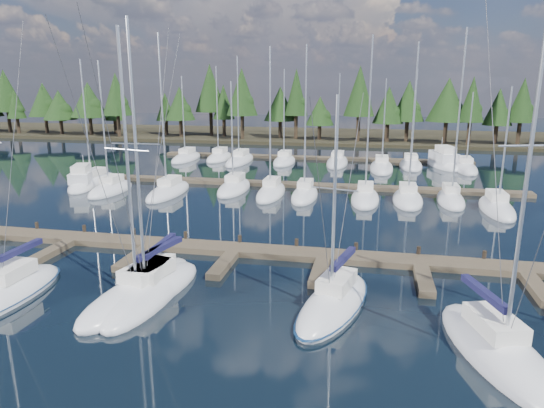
% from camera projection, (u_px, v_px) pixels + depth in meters
% --- Properties ---
extents(ground, '(260.00, 260.00, 0.00)m').
position_uv_depth(ground, '(272.00, 208.00, 44.31)').
color(ground, black).
rests_on(ground, ground).
extents(far_shore, '(220.00, 30.00, 0.60)m').
position_uv_depth(far_shore, '(330.00, 136.00, 101.22)').
color(far_shore, black).
rests_on(far_shore, ground).
extents(main_dock, '(44.00, 6.13, 0.90)m').
position_uv_depth(main_dock, '(233.00, 253.00, 32.25)').
color(main_dock, brown).
rests_on(main_dock, ground).
extents(back_docks, '(50.00, 21.80, 0.40)m').
position_uv_depth(back_docks, '(302.00, 170.00, 62.86)').
color(back_docks, brown).
rests_on(back_docks, ground).
extents(front_sailboat_1, '(2.87, 8.15, 15.23)m').
position_uv_depth(front_sailboat_1, '(8.00, 292.00, 25.94)').
color(front_sailboat_1, silver).
rests_on(front_sailboat_1, ground).
extents(front_sailboat_2, '(5.05, 9.68, 14.58)m').
position_uv_depth(front_sailboat_2, '(143.00, 292.00, 25.99)').
color(front_sailboat_2, silver).
rests_on(front_sailboat_2, ground).
extents(front_sailboat_3, '(2.99, 9.50, 15.01)m').
position_uv_depth(front_sailboat_3, '(150.00, 289.00, 26.32)').
color(front_sailboat_3, silver).
rests_on(front_sailboat_3, ground).
extents(front_sailboat_4, '(4.64, 8.66, 11.49)m').
position_uv_depth(front_sailboat_4, '(334.00, 303.00, 24.68)').
color(front_sailboat_4, silver).
rests_on(front_sailboat_4, ground).
extents(front_sailboat_5, '(5.26, 9.09, 16.28)m').
position_uv_depth(front_sailboat_5, '(497.00, 350.00, 20.31)').
color(front_sailboat_5, silver).
rests_on(front_sailboat_5, ground).
extents(back_sailboat_rows, '(45.56, 32.36, 16.70)m').
position_uv_depth(back_sailboat_rows, '(297.00, 175.00, 58.68)').
color(back_sailboat_rows, silver).
rests_on(back_sailboat_rows, ground).
extents(motor_yacht_left, '(5.37, 8.73, 4.14)m').
position_uv_depth(motor_yacht_left, '(83.00, 183.00, 53.45)').
color(motor_yacht_left, silver).
rests_on(motor_yacht_left, ground).
extents(motor_yacht_right, '(5.36, 9.88, 4.70)m').
position_uv_depth(motor_yacht_right, '(443.00, 163.00, 66.31)').
color(motor_yacht_right, silver).
rests_on(motor_yacht_right, ground).
extents(tree_line, '(185.39, 11.64, 14.21)m').
position_uv_depth(tree_line, '(315.00, 102.00, 90.50)').
color(tree_line, black).
rests_on(tree_line, far_shore).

